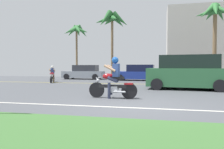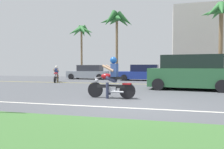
# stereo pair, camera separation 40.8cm
# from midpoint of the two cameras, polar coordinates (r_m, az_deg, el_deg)

# --- Properties ---
(ground) EXTENTS (56.00, 30.00, 0.04)m
(ground) POSITION_cam_midpoint_polar(r_m,az_deg,el_deg) (10.38, 9.18, -5.16)
(ground) COLOR #4C4F54
(grass_median) EXTENTS (56.00, 3.80, 0.06)m
(grass_median) POSITION_cam_midpoint_polar(r_m,az_deg,el_deg) (3.52, -2.04, -19.00)
(grass_median) COLOR #3D6B33
(grass_median) RESTS_ON ground
(lane_line_near) EXTENTS (50.40, 0.12, 0.01)m
(lane_line_near) POSITION_cam_midpoint_polar(r_m,az_deg,el_deg) (6.88, 6.44, -8.71)
(lane_line_near) COLOR silver
(lane_line_near) RESTS_ON ground
(lane_line_far) EXTENTS (50.40, 0.12, 0.01)m
(lane_line_far) POSITION_cam_midpoint_polar(r_m,az_deg,el_deg) (15.88, 11.01, -2.54)
(lane_line_far) COLOR yellow
(lane_line_far) RESTS_ON ground
(motorcyclist) EXTENTS (2.01, 0.66, 1.68)m
(motorcyclist) POSITION_cam_midpoint_polar(r_m,az_deg,el_deg) (8.82, 1.16, -1.66)
(motorcyclist) COLOR black
(motorcyclist) RESTS_ON ground
(suv_nearby) EXTENTS (4.63, 2.63, 1.92)m
(suv_nearby) POSITION_cam_midpoint_polar(r_m,az_deg,el_deg) (12.96, 20.50, 0.42)
(suv_nearby) COLOR #2D663D
(suv_nearby) RESTS_ON ground
(parked_car_0) EXTENTS (4.10, 1.83, 1.42)m
(parked_car_0) POSITION_cam_midpoint_polar(r_m,az_deg,el_deg) (22.12, -5.63, 0.53)
(parked_car_0) COLOR #8C939E
(parked_car_0) RESTS_ON ground
(parked_car_1) EXTENTS (4.17, 2.13, 1.44)m
(parked_car_1) POSITION_cam_midpoint_polar(r_m,az_deg,el_deg) (20.04, 8.67, 0.38)
(parked_car_1) COLOR navy
(parked_car_1) RESTS_ON ground
(parked_car_2) EXTENTS (4.13, 2.15, 1.48)m
(parked_car_2) POSITION_cam_midpoint_polar(r_m,az_deg,el_deg) (20.75, 24.30, 0.32)
(parked_car_2) COLOR #232328
(parked_car_2) RESTS_ON ground
(palm_tree_0) EXTENTS (3.75, 3.72, 7.32)m
(palm_tree_0) POSITION_cam_midpoint_polar(r_m,az_deg,el_deg) (23.40, 27.17, 13.78)
(palm_tree_0) COLOR brown
(palm_tree_0) RESTS_ON ground
(palm_tree_1) EXTENTS (2.96, 2.96, 5.88)m
(palm_tree_1) POSITION_cam_midpoint_polar(r_m,az_deg,el_deg) (24.44, -7.51, 10.85)
(palm_tree_1) COLOR brown
(palm_tree_1) RESTS_ON ground
(palm_tree_2) EXTENTS (3.81, 3.67, 7.23)m
(palm_tree_2) POSITION_cam_midpoint_polar(r_m,az_deg,el_deg) (23.94, 1.67, 13.66)
(palm_tree_2) COLOR brown
(palm_tree_2) RESTS_ON ground
(motorcyclist_distant) EXTENTS (0.65, 1.57, 1.35)m
(motorcyclist_distant) POSITION_cam_midpoint_polar(r_m,az_deg,el_deg) (18.16, -13.77, -0.18)
(motorcyclist_distant) COLOR black
(motorcyclist_distant) RESTS_ON ground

